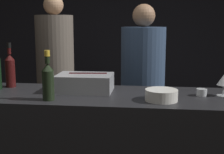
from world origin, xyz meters
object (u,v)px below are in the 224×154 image
(wine_glass, at_px, (224,81))
(candle_votive, at_px, (202,92))
(champagne_bottle, at_px, (48,80))
(red_wine_bottle_black_foil, at_px, (10,69))
(ice_bin_with_bottles, at_px, (85,82))
(bowl_white, at_px, (161,95))
(person_in_hoodie, at_px, (143,86))
(person_blond_tee, at_px, (55,71))

(wine_glass, relative_size, candle_votive, 2.09)
(champagne_bottle, bearing_deg, wine_glass, 12.36)
(candle_votive, bearing_deg, red_wine_bottle_black_foil, 174.90)
(ice_bin_with_bottles, xyz_separation_m, bowl_white, (0.55, -0.21, -0.03))
(person_in_hoodie, bearing_deg, champagne_bottle, -97.29)
(person_in_hoodie, bearing_deg, red_wine_bottle_black_foil, -124.71)
(ice_bin_with_bottles, height_order, person_in_hoodie, person_in_hoodie)
(person_blond_tee, bearing_deg, person_in_hoodie, -29.05)
(wine_glass, bearing_deg, champagne_bottle, -167.64)
(ice_bin_with_bottles, bearing_deg, candle_votive, -3.12)
(person_in_hoodie, xyz_separation_m, person_blond_tee, (-0.96, 0.32, 0.07))
(ice_bin_with_bottles, xyz_separation_m, red_wine_bottle_black_foil, (-0.61, 0.08, 0.07))
(wine_glass, distance_m, person_in_hoodie, 0.97)
(ice_bin_with_bottles, bearing_deg, red_wine_bottle_black_foil, 172.25)
(person_in_hoodie, bearing_deg, ice_bin_with_bottles, -96.17)
(bowl_white, distance_m, champagne_bottle, 0.74)
(candle_votive, xyz_separation_m, champagne_bottle, (-1.01, -0.24, 0.11))
(bowl_white, relative_size, wine_glass, 1.41)
(wine_glass, relative_size, person_blond_tee, 0.08)
(candle_votive, bearing_deg, bowl_white, -149.13)
(ice_bin_with_bottles, relative_size, red_wine_bottle_black_foil, 1.15)
(wine_glass, xyz_separation_m, person_in_hoodie, (-0.57, 0.76, -0.20))
(person_blond_tee, bearing_deg, ice_bin_with_bottles, -72.80)
(red_wine_bottle_black_foil, distance_m, person_in_hoodie, 1.23)
(red_wine_bottle_black_foil, bearing_deg, person_in_hoodie, 32.33)
(candle_votive, height_order, red_wine_bottle_black_foil, red_wine_bottle_black_foil)
(champagne_bottle, bearing_deg, candle_votive, 13.35)
(candle_votive, height_order, person_in_hoodie, person_in_hoodie)
(candle_votive, distance_m, red_wine_bottle_black_foil, 1.45)
(ice_bin_with_bottles, relative_size, champagne_bottle, 1.23)
(ice_bin_with_bottles, bearing_deg, bowl_white, -21.34)
(ice_bin_with_bottles, height_order, champagne_bottle, champagne_bottle)
(person_blond_tee, bearing_deg, candle_votive, -48.89)
(person_in_hoodie, bearing_deg, candle_votive, -38.38)
(bowl_white, xyz_separation_m, red_wine_bottle_black_foil, (-1.16, 0.30, 0.10))
(ice_bin_with_bottles, xyz_separation_m, champagne_bottle, (-0.19, -0.29, 0.07))
(person_in_hoodie, bearing_deg, bowl_white, -58.53)
(champagne_bottle, bearing_deg, red_wine_bottle_black_foil, 139.15)
(wine_glass, relative_size, champagne_bottle, 0.46)
(wine_glass, bearing_deg, red_wine_bottle_black_foil, 175.85)
(ice_bin_with_bottles, relative_size, candle_votive, 5.57)
(ice_bin_with_bottles, distance_m, bowl_white, 0.59)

